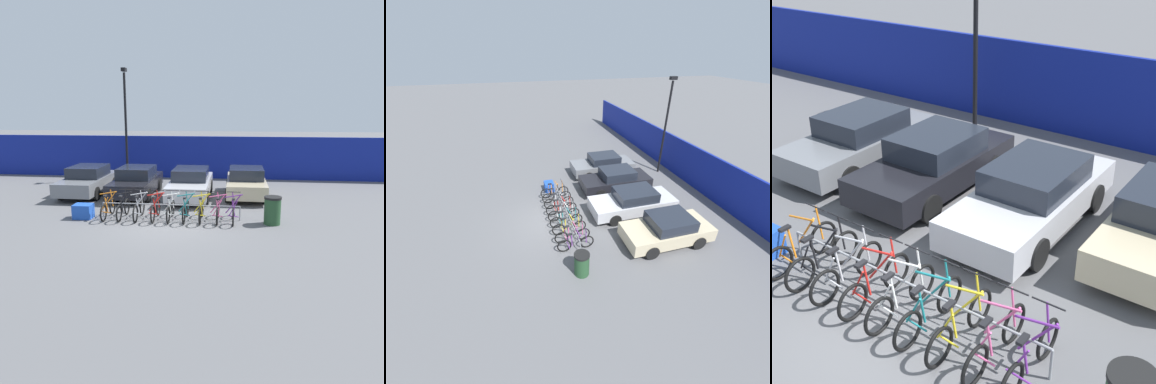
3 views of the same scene
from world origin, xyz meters
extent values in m
plane|color=#59595B|center=(0.00, 0.00, 0.00)|extent=(120.00, 120.00, 0.00)
cube|color=navy|center=(0.00, 9.50, 1.27)|extent=(36.00, 0.16, 2.54)
cylinder|color=gray|center=(-0.02, 0.68, 0.55)|extent=(5.31, 0.04, 0.04)
cylinder|color=gray|center=(-2.68, 0.68, 0.28)|extent=(0.04, 0.04, 0.55)
cylinder|color=gray|center=(2.64, 0.68, 0.28)|extent=(0.04, 0.04, 0.55)
torus|color=black|center=(-2.43, 0.00, 0.33)|extent=(0.06, 0.66, 0.66)
torus|color=black|center=(-2.43, 1.05, 0.33)|extent=(0.06, 0.66, 0.66)
cylinder|color=orange|center=(-2.43, 0.68, 0.65)|extent=(0.60, 0.04, 0.76)
cylinder|color=orange|center=(-2.43, 0.63, 0.96)|extent=(0.68, 0.04, 0.16)
cylinder|color=orange|center=(-2.43, 0.35, 0.59)|extent=(0.14, 0.04, 0.63)
cylinder|color=orange|center=(-2.43, 0.15, 0.61)|extent=(0.32, 0.03, 0.58)
cylinder|color=orange|center=(-2.43, 0.20, 0.31)|extent=(0.40, 0.03, 0.08)
cylinder|color=orange|center=(-2.43, 1.01, 0.68)|extent=(0.12, 0.04, 0.69)
cylinder|color=black|center=(-2.43, 0.97, 1.04)|extent=(0.52, 0.03, 0.03)
cube|color=black|center=(-2.43, 0.25, 0.93)|extent=(0.10, 0.22, 0.05)
torus|color=black|center=(-1.83, 0.00, 0.33)|extent=(0.06, 0.66, 0.66)
torus|color=black|center=(-1.83, 1.05, 0.33)|extent=(0.06, 0.66, 0.66)
cylinder|color=black|center=(-1.83, 0.68, 0.65)|extent=(0.60, 0.04, 0.76)
cylinder|color=black|center=(-1.83, 0.63, 0.96)|extent=(0.68, 0.04, 0.16)
cylinder|color=black|center=(-1.83, 0.35, 0.59)|extent=(0.14, 0.04, 0.63)
cylinder|color=black|center=(-1.83, 0.15, 0.61)|extent=(0.32, 0.03, 0.58)
cylinder|color=black|center=(-1.83, 0.20, 0.31)|extent=(0.40, 0.03, 0.08)
cylinder|color=black|center=(-1.83, 1.01, 0.68)|extent=(0.12, 0.04, 0.69)
cylinder|color=black|center=(-1.83, 0.97, 1.04)|extent=(0.52, 0.03, 0.03)
cube|color=black|center=(-1.83, 0.25, 0.93)|extent=(0.10, 0.22, 0.05)
torus|color=black|center=(-1.21, 0.00, 0.33)|extent=(0.06, 0.66, 0.66)
torus|color=black|center=(-1.21, 1.05, 0.33)|extent=(0.06, 0.66, 0.66)
cylinder|color=#B7B7BC|center=(-1.21, 0.68, 0.65)|extent=(0.60, 0.04, 0.76)
cylinder|color=#B7B7BC|center=(-1.21, 0.63, 0.96)|extent=(0.68, 0.04, 0.16)
cylinder|color=#B7B7BC|center=(-1.21, 0.35, 0.59)|extent=(0.14, 0.04, 0.63)
cylinder|color=#B7B7BC|center=(-1.21, 0.15, 0.61)|extent=(0.32, 0.03, 0.58)
cylinder|color=#B7B7BC|center=(-1.21, 0.20, 0.31)|extent=(0.40, 0.03, 0.08)
cylinder|color=#B7B7BC|center=(-1.21, 1.01, 0.68)|extent=(0.12, 0.04, 0.69)
cylinder|color=black|center=(-1.21, 0.97, 1.04)|extent=(0.52, 0.03, 0.03)
cube|color=black|center=(-1.21, 0.25, 0.93)|extent=(0.10, 0.22, 0.05)
torus|color=black|center=(-0.56, 0.00, 0.33)|extent=(0.06, 0.66, 0.66)
torus|color=black|center=(-0.56, 1.05, 0.33)|extent=(0.06, 0.66, 0.66)
cylinder|color=red|center=(-0.56, 0.68, 0.65)|extent=(0.60, 0.04, 0.76)
cylinder|color=red|center=(-0.56, 0.63, 0.96)|extent=(0.68, 0.04, 0.16)
cylinder|color=red|center=(-0.56, 0.35, 0.59)|extent=(0.14, 0.04, 0.63)
cylinder|color=red|center=(-0.56, 0.15, 0.61)|extent=(0.32, 0.03, 0.58)
cylinder|color=red|center=(-0.56, 0.20, 0.31)|extent=(0.40, 0.03, 0.08)
cylinder|color=red|center=(-0.56, 1.01, 0.68)|extent=(0.12, 0.04, 0.69)
cylinder|color=black|center=(-0.56, 0.97, 1.04)|extent=(0.52, 0.03, 0.03)
cube|color=black|center=(-0.56, 0.25, 0.93)|extent=(0.10, 0.22, 0.05)
torus|color=black|center=(0.02, 0.00, 0.33)|extent=(0.06, 0.66, 0.66)
torus|color=black|center=(0.02, 1.05, 0.33)|extent=(0.06, 0.66, 0.66)
cylinder|color=silver|center=(0.02, 0.68, 0.65)|extent=(0.60, 0.04, 0.76)
cylinder|color=silver|center=(0.02, 0.63, 0.96)|extent=(0.68, 0.04, 0.16)
cylinder|color=silver|center=(0.02, 0.35, 0.59)|extent=(0.14, 0.04, 0.63)
cylinder|color=silver|center=(0.02, 0.15, 0.61)|extent=(0.32, 0.03, 0.58)
cylinder|color=silver|center=(0.02, 0.20, 0.31)|extent=(0.40, 0.03, 0.08)
cylinder|color=silver|center=(0.02, 1.01, 0.68)|extent=(0.12, 0.04, 0.69)
cylinder|color=black|center=(0.02, 0.97, 1.04)|extent=(0.52, 0.03, 0.03)
cube|color=black|center=(0.02, 0.25, 0.93)|extent=(0.10, 0.22, 0.05)
torus|color=black|center=(0.60, 0.00, 0.33)|extent=(0.06, 0.66, 0.66)
torus|color=black|center=(0.60, 1.05, 0.33)|extent=(0.06, 0.66, 0.66)
cylinder|color=#197A7F|center=(0.60, 0.68, 0.65)|extent=(0.60, 0.04, 0.76)
cylinder|color=#197A7F|center=(0.60, 0.63, 0.96)|extent=(0.68, 0.04, 0.16)
cylinder|color=#197A7F|center=(0.60, 0.35, 0.59)|extent=(0.14, 0.04, 0.63)
cylinder|color=#197A7F|center=(0.60, 0.15, 0.61)|extent=(0.32, 0.03, 0.58)
cylinder|color=#197A7F|center=(0.60, 0.20, 0.31)|extent=(0.40, 0.03, 0.08)
cylinder|color=#197A7F|center=(0.60, 1.01, 0.68)|extent=(0.12, 0.04, 0.69)
cylinder|color=black|center=(0.60, 0.97, 1.04)|extent=(0.52, 0.03, 0.03)
cube|color=black|center=(0.60, 0.25, 0.93)|extent=(0.10, 0.22, 0.05)
torus|color=black|center=(1.19, 0.00, 0.33)|extent=(0.06, 0.66, 0.66)
torus|color=black|center=(1.19, 1.05, 0.33)|extent=(0.06, 0.66, 0.66)
cylinder|color=yellow|center=(1.19, 0.68, 0.65)|extent=(0.60, 0.04, 0.76)
cylinder|color=yellow|center=(1.19, 0.63, 0.96)|extent=(0.68, 0.04, 0.16)
cylinder|color=yellow|center=(1.19, 0.35, 0.59)|extent=(0.14, 0.04, 0.63)
cylinder|color=yellow|center=(1.19, 0.15, 0.61)|extent=(0.32, 0.03, 0.58)
cylinder|color=yellow|center=(1.19, 0.20, 0.31)|extent=(0.40, 0.03, 0.08)
cylinder|color=yellow|center=(1.19, 1.01, 0.68)|extent=(0.12, 0.04, 0.69)
cylinder|color=black|center=(1.19, 0.97, 1.04)|extent=(0.52, 0.03, 0.03)
cube|color=black|center=(1.19, 0.25, 0.93)|extent=(0.10, 0.22, 0.05)
torus|color=black|center=(1.81, 0.00, 0.33)|extent=(0.06, 0.66, 0.66)
torus|color=black|center=(1.81, 1.05, 0.33)|extent=(0.06, 0.66, 0.66)
cylinder|color=#E55993|center=(1.81, 0.68, 0.65)|extent=(0.60, 0.04, 0.76)
cylinder|color=#E55993|center=(1.81, 0.63, 0.96)|extent=(0.68, 0.04, 0.16)
cylinder|color=#E55993|center=(1.81, 0.35, 0.59)|extent=(0.14, 0.04, 0.63)
cylinder|color=#E55993|center=(1.81, 0.15, 0.61)|extent=(0.32, 0.03, 0.58)
cylinder|color=#E55993|center=(1.81, 0.20, 0.31)|extent=(0.40, 0.03, 0.08)
cylinder|color=#E55993|center=(1.81, 1.01, 0.68)|extent=(0.12, 0.04, 0.69)
cylinder|color=black|center=(1.81, 0.97, 1.04)|extent=(0.52, 0.03, 0.03)
cube|color=black|center=(1.81, 0.25, 0.93)|extent=(0.10, 0.22, 0.05)
torus|color=black|center=(2.39, 0.00, 0.33)|extent=(0.06, 0.66, 0.66)
torus|color=black|center=(2.39, 1.05, 0.33)|extent=(0.06, 0.66, 0.66)
cylinder|color=#752D99|center=(2.39, 0.68, 0.65)|extent=(0.60, 0.04, 0.76)
cylinder|color=#752D99|center=(2.39, 0.63, 0.96)|extent=(0.68, 0.04, 0.16)
cylinder|color=#752D99|center=(2.39, 0.35, 0.59)|extent=(0.14, 0.04, 0.63)
cylinder|color=#752D99|center=(2.39, 0.15, 0.61)|extent=(0.32, 0.03, 0.58)
cylinder|color=#752D99|center=(2.39, 0.20, 0.31)|extent=(0.40, 0.03, 0.08)
cylinder|color=#752D99|center=(2.39, 1.01, 0.68)|extent=(0.12, 0.04, 0.69)
cylinder|color=black|center=(2.39, 0.97, 1.04)|extent=(0.52, 0.03, 0.03)
cube|color=black|center=(2.39, 0.25, 0.93)|extent=(0.10, 0.22, 0.05)
cube|color=slate|center=(-4.77, 4.44, 0.57)|extent=(1.80, 4.32, 0.62)
cube|color=#1E232D|center=(-4.77, 4.55, 1.14)|extent=(1.58, 1.99, 0.52)
cylinder|color=black|center=(-5.63, 5.69, 0.32)|extent=(0.20, 0.64, 0.64)
cylinder|color=black|center=(-3.92, 5.69, 0.32)|extent=(0.20, 0.64, 0.64)
cylinder|color=black|center=(-5.63, 3.19, 0.32)|extent=(0.20, 0.64, 0.64)
cylinder|color=black|center=(-3.92, 3.19, 0.32)|extent=(0.20, 0.64, 0.64)
cube|color=black|center=(-2.32, 4.39, 0.57)|extent=(1.80, 4.33, 0.62)
cube|color=#1E232D|center=(-2.32, 4.50, 1.14)|extent=(1.58, 1.99, 0.52)
cylinder|color=black|center=(-3.18, 5.65, 0.32)|extent=(0.20, 0.64, 0.64)
cylinder|color=black|center=(-1.47, 5.65, 0.32)|extent=(0.20, 0.64, 0.64)
cylinder|color=black|center=(-3.18, 3.14, 0.32)|extent=(0.20, 0.64, 0.64)
cylinder|color=black|center=(-1.47, 3.14, 0.32)|extent=(0.20, 0.64, 0.64)
cube|color=#B7B7BC|center=(0.35, 4.27, 0.57)|extent=(1.80, 4.57, 0.62)
cube|color=#1E232D|center=(0.35, 4.38, 1.14)|extent=(1.58, 2.10, 0.52)
cylinder|color=black|center=(-0.51, 5.59, 0.32)|extent=(0.20, 0.64, 0.64)
cylinder|color=black|center=(1.20, 5.59, 0.32)|extent=(0.20, 0.64, 0.64)
cylinder|color=black|center=(-0.51, 2.94, 0.32)|extent=(0.20, 0.64, 0.64)
cylinder|color=black|center=(1.20, 2.94, 0.32)|extent=(0.20, 0.64, 0.64)
cube|color=#C1B28E|center=(2.96, 4.72, 0.57)|extent=(1.80, 4.06, 0.62)
cube|color=#1E232D|center=(2.96, 4.82, 1.14)|extent=(1.58, 1.87, 0.52)
cylinder|color=black|center=(2.11, 5.89, 0.32)|extent=(0.20, 0.64, 0.64)
cylinder|color=black|center=(3.82, 5.89, 0.32)|extent=(0.20, 0.64, 0.64)
cylinder|color=black|center=(2.11, 3.54, 0.32)|extent=(0.20, 0.64, 0.64)
cylinder|color=black|center=(3.82, 3.54, 0.32)|extent=(0.20, 0.64, 0.64)
cylinder|color=black|center=(-3.94, 8.50, 3.08)|extent=(0.14, 0.14, 6.15)
cube|color=black|center=(-3.94, 8.50, 6.30)|extent=(0.24, 0.44, 0.20)
cylinder|color=#234728|center=(3.80, 0.39, 0.47)|extent=(0.60, 0.60, 0.95)
cylinder|color=black|center=(3.80, 0.39, 0.99)|extent=(0.63, 0.63, 0.08)
cube|color=blue|center=(-3.36, 0.34, 0.28)|extent=(0.70, 0.56, 0.55)
camera|label=1|loc=(2.38, -12.99, 4.10)|focal=35.00mm
camera|label=2|loc=(10.88, -1.77, 8.07)|focal=24.00mm
camera|label=3|loc=(4.79, -4.51, 5.86)|focal=50.00mm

